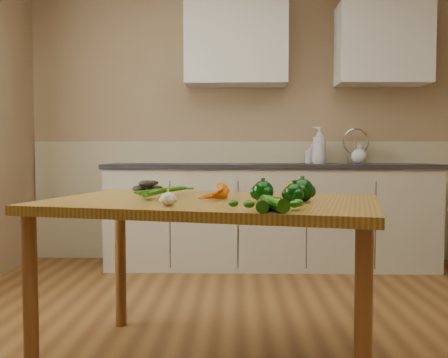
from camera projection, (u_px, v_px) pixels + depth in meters
The scene contains 18 objects.
room at pixel (257, 99), 2.33m from camera, with size 4.04×5.04×2.64m.
counter_run at pixel (271, 214), 4.38m from camera, with size 2.84×0.64×1.14m.
upper_cabinets at pixel (305, 45), 4.42m from camera, with size 2.15×0.35×0.70m.
table at pixel (212, 218), 2.28m from camera, with size 1.64×1.26×0.78m.
soap_bottle_a at pixel (319, 145), 4.39m from camera, with size 0.13×0.13×0.33m, color silver.
soap_bottle_b at pixel (311, 154), 4.49m from camera, with size 0.08×0.08×0.18m, color silver.
soap_bottle_c at pixel (359, 154), 4.46m from camera, with size 0.14×0.14×0.18m, color silver.
carrot_bunch at pixel (199, 191), 2.31m from camera, with size 0.27×0.21×0.07m, color #CF5604, non-canonical shape.
leafy_greens at pixel (153, 183), 2.62m from camera, with size 0.21×0.19×0.10m, color black, non-canonical shape.
garlic_bulb at pixel (168, 199), 1.98m from camera, with size 0.06×0.06×0.05m, color silver.
pepper_a at pixel (263, 191), 2.15m from camera, with size 0.09×0.09×0.09m, color black.
pepper_b at pixel (302, 190), 2.16m from camera, with size 0.10×0.10×0.10m, color black.
pepper_c at pixel (294, 193), 2.10m from camera, with size 0.08×0.08×0.08m, color black.
tomato_a at pixel (260, 190), 2.37m from camera, with size 0.07×0.07×0.07m, color #820203.
tomato_b at pixel (293, 190), 2.35m from camera, with size 0.08×0.08×0.08m, color #C85B05.
tomato_c at pixel (297, 192), 2.31m from camera, with size 0.06×0.06×0.06m, color #C85B05.
zucchini_a at pixel (274, 203), 1.83m from camera, with size 0.05×0.05×0.19m, color #114907.
zucchini_b at pixel (264, 204), 1.84m from camera, with size 0.05×0.05×0.23m, color #114907.
Camera 1 is at (-0.10, -2.17, 0.99)m, focal length 40.00 mm.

